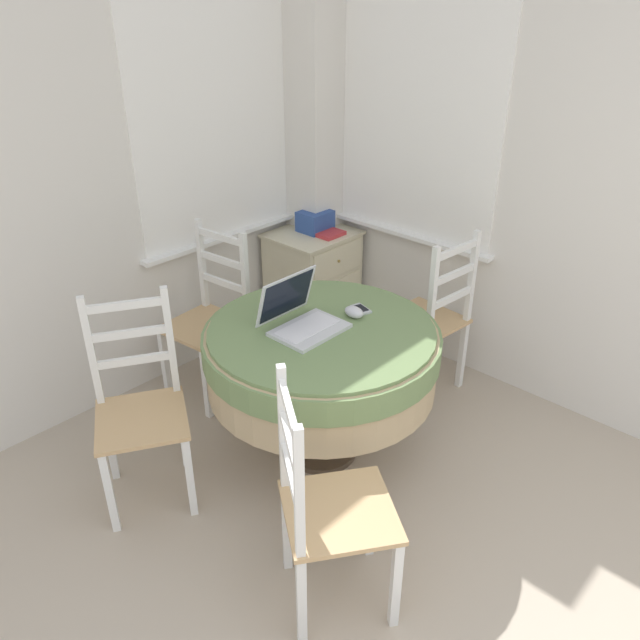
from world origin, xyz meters
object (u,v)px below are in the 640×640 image
at_px(computer_mouse, 354,312).
at_px(dining_chair_left_flank, 141,410).
at_px(round_dining_table, 322,354).
at_px(dining_chair_near_back_window, 210,320).
at_px(storage_box, 315,221).
at_px(corner_cabinet, 313,282).
at_px(cell_phone, 361,309).
at_px(book_on_cabinet, 324,232).
at_px(dining_chair_camera_near, 327,509).
at_px(laptop, 301,318).
at_px(dining_chair_near_right_window, 430,320).

xyz_separation_m(computer_mouse, dining_chair_left_flank, (-0.93, 0.45, -0.30)).
distance_m(round_dining_table, dining_chair_near_back_window, 0.87).
xyz_separation_m(computer_mouse, storage_box, (0.80, 1.01, 0.01)).
xyz_separation_m(round_dining_table, dining_chair_left_flank, (-0.75, 0.42, -0.13)).
xyz_separation_m(round_dining_table, corner_cabinet, (0.94, 0.95, -0.24)).
bearing_deg(computer_mouse, dining_chair_near_back_window, 102.00).
bearing_deg(cell_phone, book_on_cabinet, 51.84).
height_order(computer_mouse, cell_phone, computer_mouse).
bearing_deg(dining_chair_camera_near, cell_phone, 33.52).
bearing_deg(computer_mouse, book_on_cabinet, 49.57).
relative_size(laptop, dining_chair_near_right_window, 0.34).
bearing_deg(dining_chair_near_right_window, computer_mouse, 178.80).
distance_m(cell_phone, book_on_cabinet, 1.16).
relative_size(cell_phone, dining_chair_camera_near, 0.12).
distance_m(dining_chair_near_right_window, storage_box, 1.08).
bearing_deg(corner_cabinet, dining_chair_left_flank, -162.32).
relative_size(dining_chair_near_back_window, corner_cabinet, 1.40).
bearing_deg(laptop, dining_chair_near_back_window, 85.86).
bearing_deg(round_dining_table, dining_chair_near_right_window, -3.44).
relative_size(corner_cabinet, book_on_cabinet, 2.85).
relative_size(dining_chair_near_back_window, storage_box, 4.85).
bearing_deg(dining_chair_camera_near, dining_chair_near_back_window, 67.13).
bearing_deg(dining_chair_near_right_window, corner_cabinet, 85.06).
bearing_deg(dining_chair_left_flank, corner_cabinet, 17.68).
height_order(round_dining_table, cell_phone, cell_phone).
bearing_deg(computer_mouse, laptop, 156.13).
height_order(round_dining_table, dining_chair_left_flank, dining_chair_left_flank).
relative_size(cell_phone, dining_chair_near_right_window, 0.12).
xyz_separation_m(round_dining_table, cell_phone, (0.27, -0.02, 0.15)).
relative_size(computer_mouse, dining_chair_near_right_window, 0.10).
bearing_deg(corner_cabinet, round_dining_table, -134.57).
bearing_deg(book_on_cabinet, dining_chair_left_flank, -164.52).
bearing_deg(dining_chair_camera_near, book_on_cabinet, 43.07).
relative_size(round_dining_table, computer_mouse, 10.78).
relative_size(dining_chair_left_flank, storage_box, 4.85).
relative_size(cell_phone, corner_cabinet, 0.17).
bearing_deg(dining_chair_near_back_window, dining_chair_camera_near, -112.87).
bearing_deg(computer_mouse, dining_chair_left_flank, 154.10).
height_order(cell_phone, book_on_cabinet, cell_phone).
distance_m(dining_chair_near_back_window, corner_cabinet, 0.95).
distance_m(laptop, computer_mouse, 0.27).
height_order(round_dining_table, laptop, laptop).
relative_size(dining_chair_near_back_window, dining_chair_camera_near, 1.00).
height_order(cell_phone, dining_chair_near_back_window, dining_chair_near_back_window).
xyz_separation_m(cell_phone, dining_chair_near_right_window, (0.59, -0.04, -0.28)).
distance_m(dining_chair_camera_near, book_on_cabinet, 2.21).
bearing_deg(dining_chair_left_flank, storage_box, 17.85).
relative_size(cell_phone, dining_chair_left_flank, 0.12).
distance_m(computer_mouse, dining_chair_near_right_window, 0.73).
height_order(cell_phone, dining_chair_camera_near, dining_chair_camera_near).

